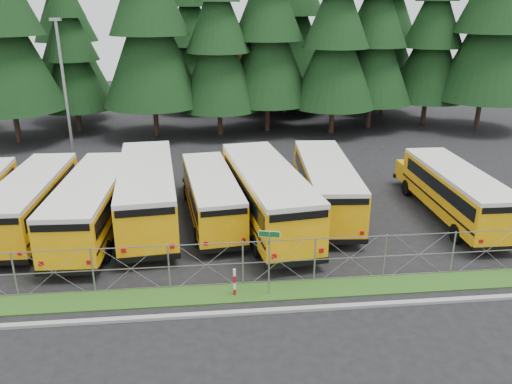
% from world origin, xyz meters
% --- Properties ---
extents(ground, '(120.00, 120.00, 0.00)m').
position_xyz_m(ground, '(0.00, 0.00, 0.00)').
color(ground, black).
rests_on(ground, ground).
extents(curb, '(50.00, 0.25, 0.12)m').
position_xyz_m(curb, '(0.00, -3.10, 0.06)').
color(curb, gray).
rests_on(curb, ground).
extents(grass_verge, '(50.00, 1.40, 0.06)m').
position_xyz_m(grass_verge, '(0.00, -1.70, 0.03)').
color(grass_verge, '#274E16').
rests_on(grass_verge, ground).
extents(chainlink_fence, '(44.00, 0.10, 2.00)m').
position_xyz_m(chainlink_fence, '(0.00, -1.00, 1.00)').
color(chainlink_fence, gray).
rests_on(chainlink_fence, ground).
extents(brick_building, '(22.00, 10.00, 6.00)m').
position_xyz_m(brick_building, '(6.00, 40.00, 3.00)').
color(brick_building, brown).
rests_on(brick_building, ground).
extents(bus_1, '(2.76, 10.74, 2.80)m').
position_xyz_m(bus_1, '(-11.24, 5.84, 1.40)').
color(bus_1, orange).
rests_on(bus_1, ground).
extents(bus_2, '(3.10, 11.34, 2.95)m').
position_xyz_m(bus_2, '(-8.05, 4.91, 1.47)').
color(bus_2, orange).
rests_on(bus_2, ground).
extents(bus_3, '(3.96, 12.25, 3.16)m').
position_xyz_m(bus_3, '(-5.50, 6.09, 1.58)').
color(bus_3, orange).
rests_on(bus_3, ground).
extents(bus_4, '(3.54, 10.32, 2.65)m').
position_xyz_m(bus_4, '(-2.18, 5.87, 1.32)').
color(bus_4, orange).
rests_on(bus_4, ground).
extents(bus_5, '(4.47, 12.47, 3.20)m').
position_xyz_m(bus_5, '(0.62, 5.02, 1.60)').
color(bus_5, orange).
rests_on(bus_5, ground).
extents(bus_6, '(3.46, 11.34, 2.93)m').
position_xyz_m(bus_6, '(4.16, 6.52, 1.46)').
color(bus_6, orange).
rests_on(bus_6, ground).
extents(bus_east, '(2.62, 10.63, 2.78)m').
position_xyz_m(bus_east, '(10.79, 4.89, 1.39)').
color(bus_east, orange).
rests_on(bus_east, ground).
extents(street_sign, '(0.82, 0.54, 2.81)m').
position_xyz_m(street_sign, '(-0.03, -1.87, 2.03)').
color(street_sign, gray).
rests_on(street_sign, ground).
extents(striped_bollard, '(0.11, 0.11, 1.20)m').
position_xyz_m(striped_bollard, '(-1.40, -1.81, 0.60)').
color(striped_bollard, '#B20C0C').
rests_on(striped_bollard, ground).
extents(light_standard, '(0.70, 0.35, 10.14)m').
position_xyz_m(light_standard, '(-11.51, 15.25, 5.50)').
color(light_standard, gray).
rests_on(light_standard, ground).
extents(conifer_2, '(6.34, 6.34, 14.01)m').
position_xyz_m(conifer_2, '(-13.87, 27.35, 7.01)').
color(conifer_2, black).
rests_on(conifer_2, ground).
extents(conifer_3, '(8.56, 8.56, 18.94)m').
position_xyz_m(conifer_3, '(-6.67, 24.82, 9.47)').
color(conifer_3, black).
rests_on(conifer_3, ground).
extents(conifer_4, '(7.14, 7.14, 15.79)m').
position_xyz_m(conifer_4, '(-1.06, 24.65, 7.89)').
color(conifer_4, black).
rests_on(conifer_4, ground).
extents(conifer_5, '(8.01, 8.01, 17.72)m').
position_xyz_m(conifer_5, '(3.30, 25.78, 8.86)').
color(conifer_5, black).
rests_on(conifer_5, ground).
extents(conifer_6, '(7.46, 7.46, 16.49)m').
position_xyz_m(conifer_6, '(8.95, 24.28, 8.24)').
color(conifer_6, black).
rests_on(conifer_6, ground).
extents(conifer_7, '(7.38, 7.38, 16.33)m').
position_xyz_m(conifer_7, '(12.94, 26.02, 8.16)').
color(conifer_7, black).
rests_on(conifer_7, ground).
extents(conifer_8, '(7.19, 7.19, 15.91)m').
position_xyz_m(conifer_8, '(18.75, 26.97, 7.95)').
color(conifer_8, black).
rests_on(conifer_8, ground).
extents(conifer_9, '(8.58, 8.58, 18.97)m').
position_xyz_m(conifer_9, '(22.84, 24.43, 9.49)').
color(conifer_9, black).
rests_on(conifer_9, ground).
extents(conifer_10, '(7.61, 7.61, 16.83)m').
position_xyz_m(conifer_10, '(-15.30, 32.34, 8.42)').
color(conifer_10, black).
rests_on(conifer_10, ground).
extents(conifer_11, '(6.88, 6.88, 15.21)m').
position_xyz_m(conifer_11, '(-3.55, 35.25, 7.60)').
color(conifer_11, black).
rests_on(conifer_11, ground).
extents(conifer_12, '(9.85, 9.85, 21.78)m').
position_xyz_m(conifer_12, '(6.21, 33.91, 10.89)').
color(conifer_12, black).
rests_on(conifer_12, ground).
extents(conifer_13, '(7.47, 7.47, 16.53)m').
position_xyz_m(conifer_13, '(16.32, 32.10, 8.26)').
color(conifer_13, black).
rests_on(conifer_13, ground).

